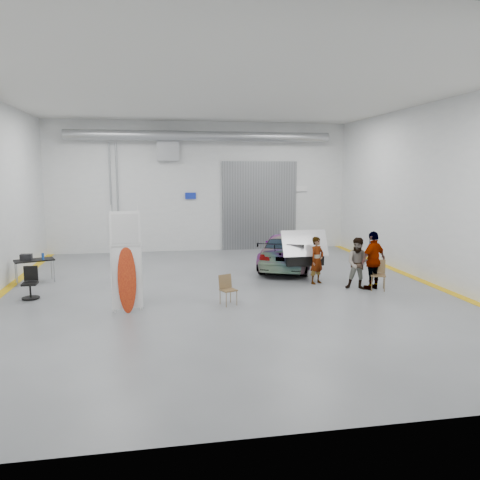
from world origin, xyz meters
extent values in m
plane|color=slate|center=(0.00, 0.00, 0.00)|extent=(16.00, 16.00, 0.00)
cube|color=silver|center=(7.00, 0.00, 3.00)|extent=(0.02, 16.00, 6.00)
cube|color=silver|center=(0.00, 8.00, 3.00)|extent=(14.00, 0.02, 6.00)
cube|color=silver|center=(0.00, -8.00, 3.00)|extent=(14.00, 0.02, 6.00)
cube|color=silver|center=(0.00, 0.00, 6.00)|extent=(14.00, 16.00, 0.02)
cube|color=gray|center=(2.80, 7.92, 2.10)|extent=(3.60, 0.12, 4.20)
cube|color=gray|center=(-1.50, 7.92, 4.80)|extent=(1.00, 0.50, 1.20)
cylinder|color=gray|center=(0.00, 7.40, 5.30)|extent=(11.90, 0.44, 0.44)
cube|color=#1429A6|center=(-0.50, 7.92, 2.60)|extent=(0.50, 0.04, 0.30)
cube|color=white|center=(4.80, 7.92, 2.90)|extent=(0.70, 0.04, 0.25)
cylinder|color=gray|center=(-3.80, 7.92, 2.50)|extent=(0.08, 0.08, 5.00)
cylinder|color=gray|center=(-4.10, 7.92, 2.50)|extent=(0.08, 0.08, 5.00)
cube|color=gold|center=(6.85, 0.00, 0.01)|extent=(0.30, 16.00, 0.01)
imported|color=white|center=(2.89, 3.29, 0.68)|extent=(3.53, 5.04, 1.35)
imported|color=#926250|center=(3.17, 0.66, 0.79)|extent=(0.69, 0.62, 1.58)
imported|color=#436F7C|center=(4.20, -0.33, 0.83)|extent=(1.00, 0.91, 1.67)
imported|color=#A06735|center=(4.66, -0.40, 0.94)|extent=(1.17, 0.89, 1.87)
cube|color=white|center=(-2.91, -1.54, 0.96)|extent=(0.81, 0.12, 1.72)
ellipsoid|color=#D64612|center=(-2.91, -1.62, 0.91)|extent=(0.50, 0.28, 1.82)
cube|color=white|center=(-2.91, -1.56, 2.25)|extent=(0.78, 0.12, 0.91)
cylinder|color=white|center=(-3.25, -1.54, 1.44)|extent=(0.02, 0.02, 2.87)
cylinder|color=white|center=(-2.58, -1.54, 1.44)|extent=(0.02, 0.02, 2.87)
cube|color=brown|center=(-0.14, -1.35, 0.43)|extent=(0.52, 0.50, 0.04)
cube|color=brown|center=(-0.14, -1.17, 0.65)|extent=(0.40, 0.23, 0.38)
cube|color=brown|center=(4.78, -0.52, 0.48)|extent=(0.58, 0.57, 0.04)
cube|color=brown|center=(4.78, -0.32, 0.73)|extent=(0.45, 0.26, 0.43)
cylinder|color=gray|center=(-6.75, 2.20, 0.37)|extent=(0.03, 0.03, 0.75)
cylinder|color=gray|center=(-5.61, 2.20, 0.37)|extent=(0.03, 0.03, 0.75)
cylinder|color=gray|center=(-6.75, 2.71, 0.37)|extent=(0.03, 0.03, 0.75)
cylinder|color=gray|center=(-5.61, 2.71, 0.37)|extent=(0.03, 0.03, 0.75)
cube|color=black|center=(-6.18, 2.45, 0.77)|extent=(1.38, 1.02, 0.04)
cylinder|color=#194197|center=(-5.87, 2.35, 0.90)|extent=(0.08, 0.08, 0.23)
cube|color=black|center=(-6.44, 2.51, 0.88)|extent=(0.36, 0.23, 0.19)
cylinder|color=black|center=(-5.79, 0.27, 0.04)|extent=(0.50, 0.50, 0.04)
cylinder|color=black|center=(-5.79, 0.27, 0.25)|extent=(0.05, 0.05, 0.43)
cube|color=black|center=(-5.79, 0.27, 0.47)|extent=(0.42, 0.42, 0.06)
cube|color=black|center=(-5.79, 0.46, 0.73)|extent=(0.39, 0.06, 0.45)
cube|color=silver|center=(2.89, 1.21, 1.37)|extent=(1.58, 0.96, 0.04)
camera|label=1|loc=(-2.05, -13.99, 3.73)|focal=35.00mm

